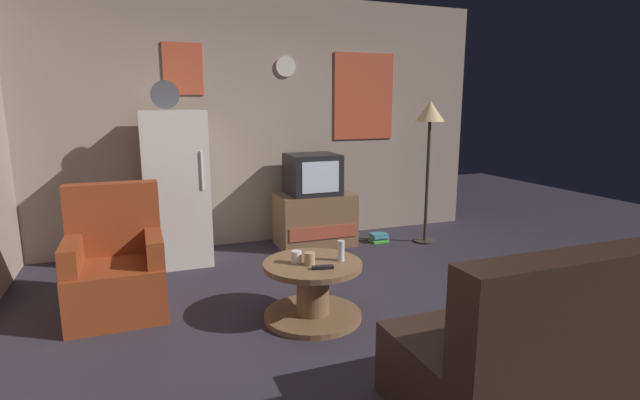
# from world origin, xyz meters

# --- Properties ---
(ground_plane) EXTENTS (12.00, 12.00, 0.00)m
(ground_plane) POSITION_xyz_m (0.00, 0.00, 0.00)
(ground_plane) COLOR #2D2833
(wall_with_art) EXTENTS (5.20, 0.12, 2.72)m
(wall_with_art) POSITION_xyz_m (0.01, 2.45, 1.37)
(wall_with_art) COLOR gray
(wall_with_art) RESTS_ON ground_plane
(fridge) EXTENTS (0.60, 0.62, 1.77)m
(fridge) POSITION_xyz_m (-1.05, 1.97, 0.75)
(fridge) COLOR silver
(fridge) RESTS_ON ground_plane
(tv_stand) EXTENTS (0.84, 0.53, 0.58)m
(tv_stand) POSITION_xyz_m (0.42, 2.03, 0.29)
(tv_stand) COLOR brown
(tv_stand) RESTS_ON ground_plane
(crt_tv) EXTENTS (0.54, 0.51, 0.44)m
(crt_tv) POSITION_xyz_m (0.40, 2.03, 0.80)
(crt_tv) COLOR black
(crt_tv) RESTS_ON tv_stand
(standing_lamp) EXTENTS (0.32, 0.32, 1.59)m
(standing_lamp) POSITION_xyz_m (1.64, 1.68, 1.36)
(standing_lamp) COLOR #332D28
(standing_lamp) RESTS_ON ground_plane
(coffee_table) EXTENTS (0.72, 0.72, 0.43)m
(coffee_table) POSITION_xyz_m (-0.25, 0.26, 0.22)
(coffee_table) COLOR brown
(coffee_table) RESTS_ON ground_plane
(wine_glass) EXTENTS (0.05, 0.05, 0.15)m
(wine_glass) POSITION_xyz_m (-0.04, 0.23, 0.51)
(wine_glass) COLOR silver
(wine_glass) RESTS_ON coffee_table
(mug_ceramic_white) EXTENTS (0.08, 0.08, 0.09)m
(mug_ceramic_white) POSITION_xyz_m (-0.37, 0.29, 0.48)
(mug_ceramic_white) COLOR silver
(mug_ceramic_white) RESTS_ON coffee_table
(mug_ceramic_tan) EXTENTS (0.08, 0.08, 0.09)m
(mug_ceramic_tan) POSITION_xyz_m (-0.29, 0.22, 0.48)
(mug_ceramic_tan) COLOR tan
(mug_ceramic_tan) RESTS_ON coffee_table
(remote_control) EXTENTS (0.16, 0.07, 0.02)m
(remote_control) POSITION_xyz_m (-0.23, 0.10, 0.44)
(remote_control) COLOR black
(remote_control) RESTS_ON coffee_table
(armchair) EXTENTS (0.68, 0.68, 0.96)m
(armchair) POSITION_xyz_m (-1.59, 0.92, 0.34)
(armchair) COLOR maroon
(armchair) RESTS_ON ground_plane
(couch) EXTENTS (1.70, 0.80, 0.92)m
(couch) POSITION_xyz_m (0.61, -1.18, 0.31)
(couch) COLOR black
(couch) RESTS_ON ground_plane
(book_stack) EXTENTS (0.21, 0.16, 0.10)m
(book_stack) POSITION_xyz_m (1.15, 1.87, 0.05)
(book_stack) COLOR green
(book_stack) RESTS_ON ground_plane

